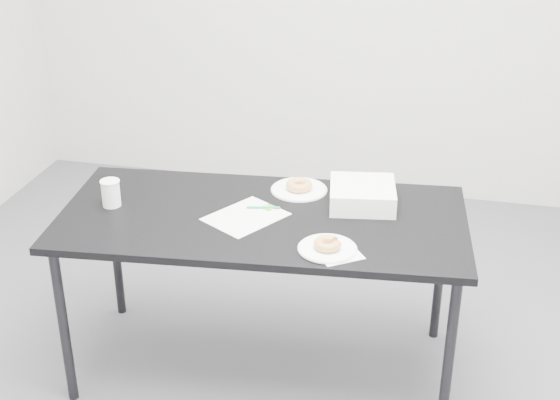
% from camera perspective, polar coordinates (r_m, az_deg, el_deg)
% --- Properties ---
extents(floor, '(4.00, 4.00, 0.00)m').
position_cam_1_polar(floor, '(3.54, -1.69, -12.36)').
color(floor, '#4D4D52').
rests_on(floor, ground).
extents(table, '(1.72, 0.92, 0.75)m').
position_cam_1_polar(table, '(3.20, -1.30, -2.04)').
color(table, black).
rests_on(table, floor).
extents(scorecard, '(0.36, 0.38, 0.00)m').
position_cam_1_polar(scorecard, '(3.16, -2.52, -1.22)').
color(scorecard, white).
rests_on(scorecard, table).
extents(logo_patch, '(0.07, 0.07, 0.00)m').
position_cam_1_polar(logo_patch, '(3.23, -0.85, -0.54)').
color(logo_patch, green).
rests_on(logo_patch, scorecard).
extents(pen, '(0.14, 0.04, 0.01)m').
position_cam_1_polar(pen, '(3.22, -1.23, -0.55)').
color(pen, '#0C8643').
rests_on(pen, scorecard).
extents(napkin, '(0.22, 0.22, 0.00)m').
position_cam_1_polar(napkin, '(2.90, 4.24, -3.88)').
color(napkin, white).
rests_on(napkin, table).
extents(plate_near, '(0.22, 0.22, 0.01)m').
position_cam_1_polar(plate_near, '(2.92, 3.49, -3.57)').
color(plate_near, white).
rests_on(plate_near, napkin).
extents(donut_near, '(0.14, 0.14, 0.03)m').
position_cam_1_polar(donut_near, '(2.91, 3.50, -3.22)').
color(donut_near, '#C2873D').
rests_on(donut_near, plate_near).
extents(plate_far, '(0.24, 0.24, 0.01)m').
position_cam_1_polar(plate_far, '(3.38, 1.40, 0.75)').
color(plate_far, white).
rests_on(plate_far, table).
extents(donut_far, '(0.13, 0.13, 0.04)m').
position_cam_1_polar(donut_far, '(3.37, 1.41, 1.10)').
color(donut_far, '#C2873D').
rests_on(donut_far, plate_far).
extents(coffee_cup, '(0.08, 0.08, 0.11)m').
position_cam_1_polar(coffee_cup, '(3.30, -12.27, 0.50)').
color(coffee_cup, white).
rests_on(coffee_cup, table).
extents(cup_lid, '(0.08, 0.08, 0.01)m').
position_cam_1_polar(cup_lid, '(3.28, 5.58, -0.14)').
color(cup_lid, white).
rests_on(cup_lid, table).
extents(bakery_box, '(0.30, 0.30, 0.09)m').
position_cam_1_polar(bakery_box, '(3.26, 6.04, 0.38)').
color(bakery_box, white).
rests_on(bakery_box, table).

